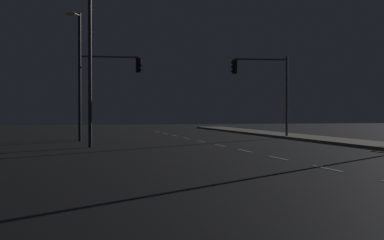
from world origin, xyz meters
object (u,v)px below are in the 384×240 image
(traffic_light_overhead_east, at_px, (106,78))
(street_lamp_across_street, at_px, (87,53))
(traffic_light_far_left, at_px, (263,79))
(street_lamp_mid_block, at_px, (78,65))

(traffic_light_overhead_east, height_order, street_lamp_across_street, street_lamp_across_street)
(traffic_light_far_left, relative_size, traffic_light_overhead_east, 0.97)
(traffic_light_overhead_east, height_order, street_lamp_mid_block, street_lamp_mid_block)
(traffic_light_far_left, height_order, street_lamp_mid_block, street_lamp_mid_block)
(street_lamp_mid_block, bearing_deg, traffic_light_overhead_east, 52.59)
(street_lamp_across_street, bearing_deg, traffic_light_far_left, 29.89)
(traffic_light_overhead_east, bearing_deg, street_lamp_across_street, -101.23)
(traffic_light_overhead_east, bearing_deg, street_lamp_mid_block, -127.41)
(street_lamp_across_street, relative_size, street_lamp_mid_block, 1.03)
(traffic_light_far_left, relative_size, street_lamp_mid_block, 0.70)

